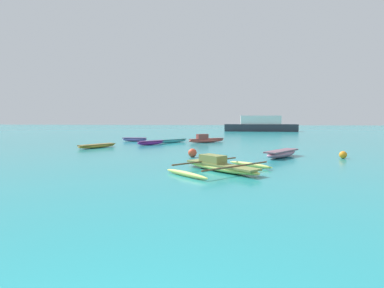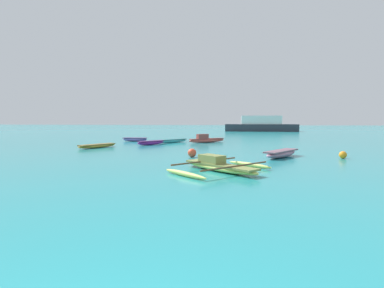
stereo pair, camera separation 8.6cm
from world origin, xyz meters
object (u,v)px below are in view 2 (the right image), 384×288
Objects in this scene: moored_boat_6 at (151,143)px; moored_boat_0 at (97,146)px; moored_boat_4 at (219,166)px; mooring_buoy_0 at (192,153)px; mooring_buoy_1 at (343,155)px; distant_ferry at (261,125)px; moored_boat_5 at (135,139)px; moored_boat_1 at (206,139)px; moored_boat_2 at (172,141)px; moored_boat_3 at (281,153)px.

moored_boat_0 is at bearing 173.25° from moored_boat_6.
moored_boat_4 reaches higher than mooring_buoy_0.
mooring_buoy_1 is 39.87m from distant_ferry.
moored_boat_1 is at bearing -2.20° from moored_boat_5.
moored_boat_2 is 7.76× the size of mooring_buoy_1.
mooring_buoy_0 is 8.50m from mooring_buoy_1.
moored_boat_1 is at bearing 140.02° from moored_boat_4.
moored_boat_5 is at bearing 144.83° from mooring_buoy_1.
moored_boat_6 is (2.74, -3.87, -0.01)m from moored_boat_5.
moored_boat_6 is at bearing 160.43° from moored_boat_4.
moored_boat_4 is at bearing -122.74° from moored_boat_1.
mooring_buoy_0 is (8.09, -4.69, 0.09)m from moored_boat_0.
mooring_buoy_0 is 1.22× the size of mooring_buoy_1.
moored_boat_2 is 0.70× the size of moored_boat_4.
moored_boat_1 is at bearing 129.13° from mooring_buoy_1.
mooring_buoy_0 is (-5.14, -0.65, 0.02)m from moored_boat_3.
moored_boat_1 is 3.25m from moored_boat_2.
moored_boat_2 is at bearing 139.83° from mooring_buoy_1.
moored_boat_6 is (-4.50, -3.33, -0.09)m from moored_boat_1.
moored_boat_3 is at bearing 7.16° from mooring_buoy_0.
mooring_buoy_0 reaches higher than moored_boat_5.
mooring_buoy_0 is at bearing -125.09° from moored_boat_2.
distant_ferry is at bearing 30.26° from moored_boat_3.
moored_boat_4 reaches higher than moored_boat_6.
moored_boat_2 is (4.70, 5.89, 0.02)m from moored_boat_0.
moored_boat_3 is 1.24× the size of moored_boat_5.
moored_boat_2 is 6.35× the size of mooring_buoy_0.
mooring_buoy_1 is at bearing 3.78° from mooring_buoy_0.
moored_boat_6 reaches higher than moored_boat_2.
moored_boat_5 is 6.24× the size of mooring_buoy_1.
distant_ferry is at bearing 7.08° from moored_boat_0.
moored_boat_3 is at bearing -39.43° from moored_boat_5.
moored_boat_0 is 0.98× the size of moored_boat_3.
moored_boat_3 is 5.18m from mooring_buoy_0.
moored_boat_0 is 38.94m from distant_ferry.
moored_boat_4 is at bearing -112.83° from moored_boat_6.
moored_boat_4 reaches higher than mooring_buoy_1.
moored_boat_4 is at bearing -102.39° from moored_boat_0.
distant_ferry is (14.88, 28.61, 0.98)m from moored_boat_5.
moored_boat_4 reaches higher than moored_boat_5.
moored_boat_1 is at bearing -41.00° from moored_boat_2.
moored_boat_4 is 4.84m from mooring_buoy_0.
mooring_buoy_1 is (15.93, -11.23, -0.01)m from moored_boat_5.
moored_boat_4 is (-3.36, -5.14, -0.02)m from moored_boat_3.
moored_boat_0 is at bearing 106.53° from moored_boat_3.
moored_boat_3 is (5.35, -10.60, -0.06)m from moored_boat_1.
moored_boat_1 is 1.43× the size of moored_boat_6.
moored_boat_5 is 13.95m from mooring_buoy_0.
moored_boat_3 is at bearing -102.22° from moored_boat_2.
moored_boat_5 is at bearing 110.57° from moored_boat_2.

